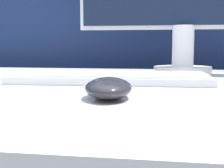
% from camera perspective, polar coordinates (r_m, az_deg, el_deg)
% --- Properties ---
extents(partition_panel, '(5.00, 0.03, 1.20)m').
position_cam_1_polar(partition_panel, '(1.27, 6.29, -1.68)').
color(partition_panel, navy).
rests_on(partition_panel, ground_plane).
extents(computer_mouse_near, '(0.09, 0.13, 0.03)m').
position_cam_1_polar(computer_mouse_near, '(0.49, -0.65, -0.71)').
color(computer_mouse_near, '#232328').
rests_on(computer_mouse_near, desk).
extents(keyboard, '(0.45, 0.13, 0.02)m').
position_cam_1_polar(keyboard, '(0.69, -0.60, 1.11)').
color(keyboard, silver).
rests_on(keyboard, desk).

